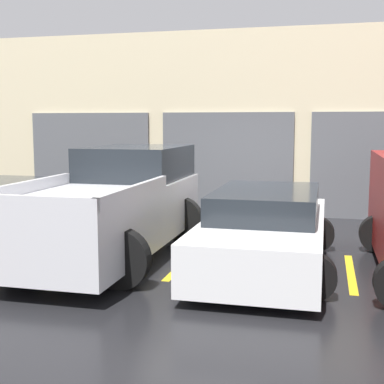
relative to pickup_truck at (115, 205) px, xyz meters
name	(u,v)px	position (x,y,z in m)	size (l,w,h in m)	color
ground_plane	(209,238)	(1.31, 1.62, -0.87)	(28.00, 28.00, 0.00)	black
shophouse_building	(237,125)	(1.30, 4.91, 1.35)	(14.89, 0.68, 4.53)	beige
pickup_truck	(115,205)	(0.00, 0.00, 0.00)	(2.47, 5.07, 1.82)	silver
sedan_white	(265,231)	(2.62, -0.23, -0.28)	(2.16, 4.45, 1.23)	white
parking_stripe_left	(41,253)	(-1.31, -0.25, -0.86)	(0.12, 2.20, 0.01)	gold
parking_stripe_centre	(185,262)	(1.31, -0.25, -0.86)	(0.12, 2.20, 0.01)	gold
parking_stripe_right	(351,273)	(3.93, -0.25, -0.86)	(0.12, 2.20, 0.01)	gold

